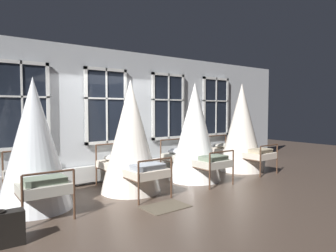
{
  "coord_description": "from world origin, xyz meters",
  "views": [
    {
      "loc": [
        -3.15,
        -5.3,
        1.73
      ],
      "look_at": [
        1.03,
        0.24,
        1.34
      ],
      "focal_mm": 32.67,
      "sensor_mm": 36.0,
      "label": 1
    }
  ],
  "objects_px": {
    "cot_third": "(131,138)",
    "cot_fifth": "(241,129)",
    "suitcase_dark": "(0,230)",
    "cot_fourth": "(195,133)",
    "cot_second": "(34,146)"
  },
  "relations": [
    {
      "from": "suitcase_dark",
      "to": "cot_fifth",
      "type": "bearing_deg",
      "value": 15.3
    },
    {
      "from": "cot_fifth",
      "to": "suitcase_dark",
      "type": "relative_size",
      "value": 4.28
    },
    {
      "from": "cot_second",
      "to": "suitcase_dark",
      "type": "height_order",
      "value": "cot_second"
    },
    {
      "from": "cot_fifth",
      "to": "cot_third",
      "type": "bearing_deg",
      "value": 89.65
    },
    {
      "from": "cot_third",
      "to": "cot_fifth",
      "type": "height_order",
      "value": "cot_fifth"
    },
    {
      "from": "cot_second",
      "to": "suitcase_dark",
      "type": "bearing_deg",
      "value": 151.74
    },
    {
      "from": "suitcase_dark",
      "to": "cot_third",
      "type": "bearing_deg",
      "value": 29.31
    },
    {
      "from": "cot_second",
      "to": "cot_fourth",
      "type": "xyz_separation_m",
      "value": [
        3.66,
        -0.04,
        0.05
      ]
    },
    {
      "from": "cot_fifth",
      "to": "cot_second",
      "type": "bearing_deg",
      "value": 89.18
    },
    {
      "from": "cot_second",
      "to": "cot_third",
      "type": "relative_size",
      "value": 0.98
    },
    {
      "from": "cot_third",
      "to": "cot_fourth",
      "type": "bearing_deg",
      "value": -91.32
    },
    {
      "from": "cot_second",
      "to": "suitcase_dark",
      "type": "distance_m",
      "value": 1.74
    },
    {
      "from": "cot_third",
      "to": "cot_fourth",
      "type": "height_order",
      "value": "cot_fourth"
    },
    {
      "from": "cot_third",
      "to": "suitcase_dark",
      "type": "relative_size",
      "value": 4.09
    },
    {
      "from": "cot_second",
      "to": "cot_fourth",
      "type": "distance_m",
      "value": 3.66
    }
  ]
}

